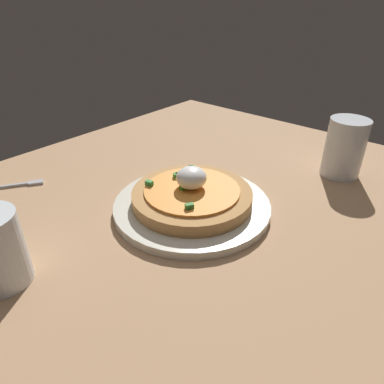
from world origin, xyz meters
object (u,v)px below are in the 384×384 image
object	(u,v)px
pizza	(192,194)
cup_far	(344,150)
plate	(192,206)
fork	(17,185)

from	to	relation	value
pizza	cup_far	xyz separation A→B (cm)	(29.63, -14.61, 2.46)
plate	cup_far	xyz separation A→B (cm)	(29.67, -14.55, 4.72)
cup_far	plate	bearing A→B (deg)	153.87
pizza	fork	xyz separation A→B (cm)	(-15.88, 31.16, -2.75)
plate	cup_far	world-z (taller)	cup_far
pizza	plate	bearing A→B (deg)	-123.35
pizza	fork	world-z (taller)	pizza
cup_far	pizza	bearing A→B (deg)	153.75
fork	pizza	bearing A→B (deg)	-30.38
plate	pizza	distance (cm)	2.26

